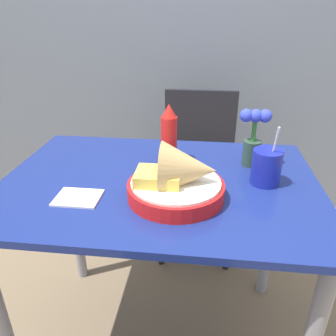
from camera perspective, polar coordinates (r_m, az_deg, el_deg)
name	(u,v)px	position (r m, az deg, el deg)	size (l,w,h in m)	color
ground_plane	(162,334)	(1.63, -1.14, -26.97)	(12.00, 12.00, 0.00)	#7A664C
wall_window	(187,9)	(2.18, 3.24, 25.92)	(7.00, 0.06, 2.60)	slate
dining_table	(160,210)	(1.17, -1.42, -7.25)	(1.07, 0.75, 0.78)	navy
chair_far_window	(199,158)	(1.86, 5.34, 1.72)	(0.40, 0.40, 0.90)	black
food_basket	(180,180)	(0.98, 2.15, -2.05)	(0.30, 0.30, 0.18)	red
ketchup_bottle	(169,134)	(1.21, 0.17, 5.92)	(0.06, 0.06, 0.22)	red
drink_cup	(266,168)	(1.11, 16.72, -0.02)	(0.10, 0.10, 0.21)	#192399
flower_vase	(253,137)	(1.21, 14.62, 5.25)	(0.11, 0.06, 0.21)	#2D4738
napkin	(78,198)	(1.04, -15.40, -5.00)	(0.13, 0.11, 0.01)	white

